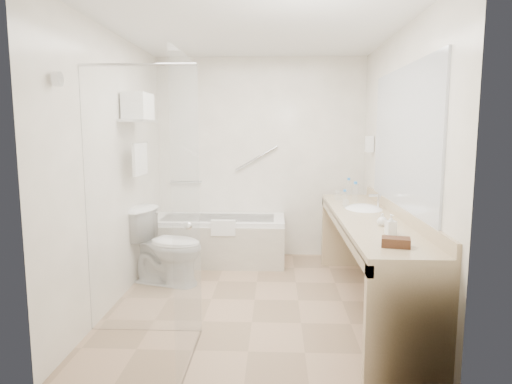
{
  "coord_description": "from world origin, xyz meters",
  "views": [
    {
      "loc": [
        0.2,
        -4.17,
        1.63
      ],
      "look_at": [
        0.0,
        0.3,
        1.0
      ],
      "focal_mm": 32.0,
      "sensor_mm": 36.0,
      "label": 1
    }
  ],
  "objects_px": {
    "toilet": "(166,246)",
    "water_bottle_left": "(345,199)",
    "bathtub": "(219,240)",
    "amenity_basket": "(396,242)",
    "vanity_counter": "(368,239)"
  },
  "relations": [
    {
      "from": "toilet",
      "to": "water_bottle_left",
      "type": "relative_size",
      "value": 4.7
    },
    {
      "from": "bathtub",
      "to": "amenity_basket",
      "type": "bearing_deg",
      "value": -58.5
    },
    {
      "from": "bathtub",
      "to": "water_bottle_left",
      "type": "bearing_deg",
      "value": -32.16
    },
    {
      "from": "vanity_counter",
      "to": "toilet",
      "type": "height_order",
      "value": "vanity_counter"
    },
    {
      "from": "vanity_counter",
      "to": "toilet",
      "type": "xyz_separation_m",
      "value": [
        -1.97,
        0.59,
        -0.25
      ]
    },
    {
      "from": "water_bottle_left",
      "to": "vanity_counter",
      "type": "bearing_deg",
      "value": -75.01
    },
    {
      "from": "bathtub",
      "to": "vanity_counter",
      "type": "distance_m",
      "value": 2.09
    },
    {
      "from": "amenity_basket",
      "to": "water_bottle_left",
      "type": "distance_m",
      "value": 1.57
    },
    {
      "from": "water_bottle_left",
      "to": "toilet",
      "type": "bearing_deg",
      "value": 177.65
    },
    {
      "from": "vanity_counter",
      "to": "toilet",
      "type": "bearing_deg",
      "value": 163.26
    },
    {
      "from": "bathtub",
      "to": "toilet",
      "type": "height_order",
      "value": "toilet"
    },
    {
      "from": "toilet",
      "to": "vanity_counter",
      "type": "bearing_deg",
      "value": -88.91
    },
    {
      "from": "amenity_basket",
      "to": "vanity_counter",
      "type": "bearing_deg",
      "value": 88.23
    },
    {
      "from": "vanity_counter",
      "to": "amenity_basket",
      "type": "relative_size",
      "value": 14.74
    },
    {
      "from": "amenity_basket",
      "to": "bathtub",
      "type": "bearing_deg",
      "value": 121.5
    }
  ]
}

